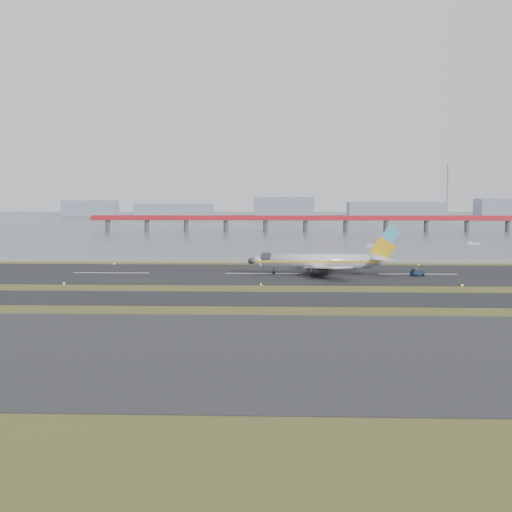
% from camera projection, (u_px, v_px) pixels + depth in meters
% --- Properties ---
extents(ground, '(1000.00, 1000.00, 0.00)m').
position_uv_depth(ground, '(260.00, 290.00, 137.17)').
color(ground, '#3A4719').
rests_on(ground, ground).
extents(apron_strip, '(1000.00, 50.00, 0.10)m').
position_uv_depth(apron_strip, '(247.00, 350.00, 82.41)').
color(apron_strip, '#2A2A2C').
rests_on(apron_strip, ground).
extents(taxiway_strip, '(1000.00, 18.00, 0.10)m').
position_uv_depth(taxiway_strip, '(258.00, 299.00, 125.22)').
color(taxiway_strip, black).
rests_on(taxiway_strip, ground).
extents(runway_strip, '(1000.00, 45.00, 0.10)m').
position_uv_depth(runway_strip, '(263.00, 274.00, 167.03)').
color(runway_strip, black).
rests_on(runway_strip, ground).
extents(seawall, '(1000.00, 2.50, 1.00)m').
position_uv_depth(seawall, '(266.00, 261.00, 196.85)').
color(seawall, '#979791').
rests_on(seawall, ground).
extents(bay_water, '(1400.00, 800.00, 1.30)m').
position_uv_depth(bay_water, '(274.00, 220.00, 595.07)').
color(bay_water, '#445562').
rests_on(bay_water, ground).
extents(red_pier, '(260.00, 5.00, 10.20)m').
position_uv_depth(red_pier, '(305.00, 219.00, 384.68)').
color(red_pier, red).
rests_on(red_pier, ground).
extents(far_shoreline, '(1400.00, 80.00, 60.50)m').
position_uv_depth(far_shoreline, '(287.00, 211.00, 753.33)').
color(far_shoreline, '#8890A1').
rests_on(far_shoreline, ground).
extents(airliner, '(38.52, 32.89, 12.80)m').
position_uv_depth(airliner, '(322.00, 261.00, 165.06)').
color(airliner, silver).
rests_on(airliner, ground).
extents(pushback_tug, '(3.68, 2.97, 2.06)m').
position_uv_depth(pushback_tug, '(417.00, 272.00, 161.57)').
color(pushback_tug, '#15213B').
rests_on(pushback_tug, ground).
extents(workboat_near, '(7.00, 3.76, 1.62)m').
position_uv_depth(workboat_near, '(373.00, 247.00, 256.27)').
color(workboat_near, silver).
rests_on(workboat_near, ground).
extents(workboat_far, '(6.19, 2.57, 1.46)m').
position_uv_depth(workboat_far, '(472.00, 243.00, 275.07)').
color(workboat_far, silver).
rests_on(workboat_far, ground).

